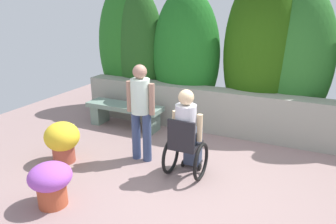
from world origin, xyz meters
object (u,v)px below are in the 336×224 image
person_in_wheelchair (187,136)px  stone_bench (125,112)px  flower_pot_terracotta_by_wall (62,140)px  person_standing_companion (141,107)px  flower_pot_purple_near (51,181)px

person_in_wheelchair → stone_bench: bearing=138.3°
stone_bench → flower_pot_terracotta_by_wall: (-0.05, -1.74, 0.05)m
stone_bench → person_in_wheelchair: (1.90, -1.29, 0.30)m
person_standing_companion → flower_pot_terracotta_by_wall: bearing=-139.9°
flower_pot_terracotta_by_wall → stone_bench: bearing=88.2°
person_standing_companion → stone_bench: bearing=144.0°
stone_bench → flower_pot_terracotta_by_wall: 1.74m
stone_bench → flower_pot_purple_near: 2.81m
stone_bench → person_standing_companion: size_ratio=1.02×
stone_bench → person_in_wheelchair: 2.32m
person_standing_companion → flower_pot_purple_near: (-0.39, -1.60, -0.57)m
person_standing_companion → flower_pot_terracotta_by_wall: 1.37m
person_standing_companion → flower_pot_purple_near: person_standing_companion is taller
flower_pot_terracotta_by_wall → flower_pot_purple_near: bearing=-54.4°
stone_bench → person_standing_companion: person_standing_companion is taller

